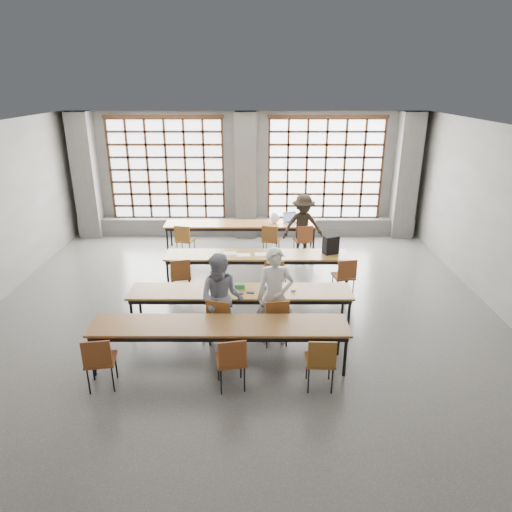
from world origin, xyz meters
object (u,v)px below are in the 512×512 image
Objects in this scene: desk_row_d at (220,328)px; laptop_front at (271,285)px; chair_front_right at (276,317)px; student_male at (275,296)px; chair_back_mid at (271,238)px; chair_back_right at (304,238)px; desk_row_a at (241,226)px; student_female at (222,299)px; red_pouch at (100,357)px; desk_row_c at (241,294)px; chair_near_mid at (232,358)px; plastic_bag at (275,218)px; student_back at (303,226)px; chair_mid_centre at (275,274)px; chair_near_left at (99,358)px; laptop_back at (291,220)px; green_box at (238,286)px; chair_mid_right at (345,274)px; backpack at (331,245)px; desk_row_b at (257,257)px; chair_back_left at (184,238)px; phone at (250,292)px; chair_front_left at (220,317)px; chair_near_right at (321,358)px; mouse at (293,290)px.

laptop_front is (0.84, 1.33, 0.13)m from desk_row_d.
chair_front_right is 0.35m from student_male.
chair_back_mid and chair_back_right have the same top height.
student_female reaches higher than desk_row_a.
desk_row_d reaches higher than red_pouch.
desk_row_c is 0.89m from chair_front_right.
desk_row_d is 1.58m from laptop_front.
chair_near_mid is 3.08× the size of plastic_bag.
desk_row_d is at bearing -120.97° from student_back.
student_back reaches higher than desk_row_a.
desk_row_a is 4.16m from desk_row_c.
plastic_bag is (-0.70, 0.55, 0.06)m from student_back.
chair_mid_centre is at bearing -74.47° from desk_row_a.
chair_near_left is at bearing -133.22° from student_back.
laptop_back reaches higher than green_box.
plastic_bag reaches higher than chair_mid_right.
chair_back_mid is 2.10m from backpack.
desk_row_b is 4.55× the size of chair_near_left.
chair_mid_centre is 4.06m from chair_near_left.
green_box is at bearing -101.15° from plastic_bag.
desk_row_c is (-0.30, -1.85, 0.00)m from desk_row_b.
chair_near_mid is at bearing -74.58° from chair_back_left.
desk_row_b is at bearing 86.47° from phone.
desk_row_b is at bearing 95.46° from student_male.
desk_row_d is 4.55× the size of chair_front_left.
laptop_back is (1.33, 0.11, 0.13)m from desk_row_a.
green_box is 2.69m from red_pouch.
student_male reaches higher than laptop_front.
chair_back_left is 1.00× the size of chair_near_mid.
chair_back_right is 0.30m from student_back.
desk_row_b is at bearing 58.44° from chair_near_left.
chair_front_right is 1.00× the size of chair_near_mid.
green_box reaches higher than desk_row_b.
backpack reaches higher than chair_back_left.
backpack is (-0.21, 0.68, 0.39)m from chair_mid_right.
mouse is (-0.26, 1.83, 0.21)m from chair_near_right.
chair_mid_centre reaches higher than red_pouch.
chair_near_mid is 8.98× the size of mouse.
red_pouch is (-0.43, -5.30, -0.04)m from chair_back_left.
chair_front_left is 0.54× the size of student_back.
desk_row_b reaches higher than red_pouch.
desk_row_b is 2.33× the size of student_male.
desk_row_a is at bearing 94.26° from phone.
student_back is 3.71m from mouse.
desk_row_a is at bearing 91.22° from green_box.
backpack is at bearing 56.01° from student_female.
desk_row_a is 2.47× the size of student_back.
student_male reaches higher than phone.
chair_near_right is at bearing -67.46° from student_male.
chair_near_mid is at bearing -106.07° from chair_back_right.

